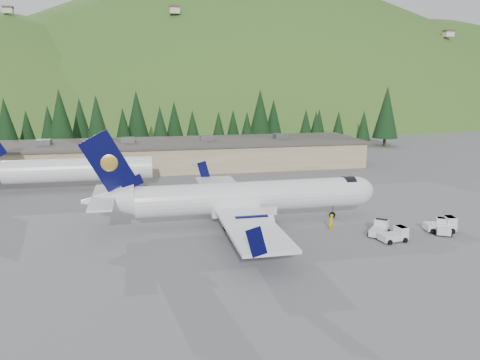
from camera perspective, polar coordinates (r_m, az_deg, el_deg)
The scene contains 11 objects.
ground at distance 56.39m, azimuth 1.24°, elevation -5.24°, with size 600.00×600.00×0.00m, color slate.
airliner at distance 55.31m, azimuth 0.22°, elevation -2.24°, with size 34.95×32.74×11.64m.
second_airliner at distance 76.72m, azimuth -21.13°, elevation 1.18°, with size 27.50×11.00×10.05m.
baggage_tug_a at distance 52.66m, azimuth 18.42°, elevation -6.36°, with size 3.11×2.11×1.56m.
baggage_tug_b at distance 57.79m, azimuth 23.46°, elevation -5.03°, with size 3.52×2.47×1.74m.
baggage_tug_c at distance 57.37m, azimuth 23.53°, elevation -5.26°, with size 2.77×3.21×1.54m.
terminal_building at distance 91.81m, azimuth -7.15°, elevation 3.16°, with size 71.00×17.00×6.10m.
baggage_tug_d at distance 54.15m, azimuth 16.66°, elevation -5.71°, with size 3.16×3.29×1.62m.
ramp_worker at distance 54.31m, azimuth 11.04°, elevation -5.10°, with size 0.70×0.46×1.92m, color #F9B303.
tree_line at distance 112.39m, azimuth -12.76°, elevation 7.06°, with size 113.84×17.69×14.09m.
hills at distance 285.86m, azimuth 2.30°, elevation -8.23°, with size 614.00×330.00×300.00m.
Camera 1 is at (-12.11, -52.41, 16.89)m, focal length 35.00 mm.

